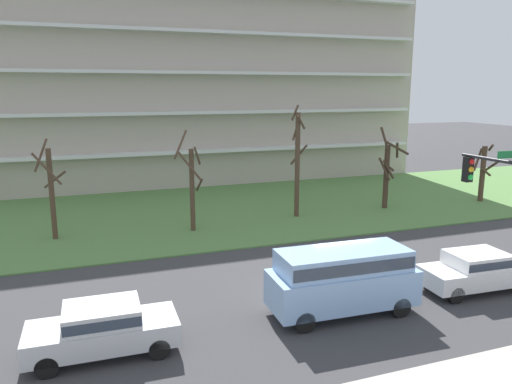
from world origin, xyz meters
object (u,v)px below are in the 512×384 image
at_px(tree_far_left, 51,190).
at_px(tree_far_right, 483,172).
at_px(sedan_silver_center_right, 103,327).
at_px(tree_right, 387,171).
at_px(van_blue_near_left, 343,276).
at_px(tree_left, 192,185).
at_px(sedan_white_center_left, 476,269).
at_px(tree_center, 297,162).

distance_m(tree_far_left, tree_far_right, 28.05).
bearing_deg(sedan_silver_center_right, tree_far_right, 26.43).
bearing_deg(tree_far_right, tree_right, 176.88).
height_order(tree_far_right, sedan_silver_center_right, tree_far_right).
xyz_separation_m(tree_far_right, sedan_silver_center_right, (-26.25, -12.27, -1.29)).
relative_size(tree_far_left, tree_far_right, 1.29).
distance_m(tree_far_right, van_blue_near_left, 21.92).
bearing_deg(tree_left, sedan_silver_center_right, -114.49).
bearing_deg(tree_left, van_blue_near_left, -77.34).
bearing_deg(tree_far_right, sedan_silver_center_right, -154.95).
height_order(tree_right, sedan_white_center_left, tree_right).
bearing_deg(sedan_silver_center_right, tree_right, 35.63).
distance_m(tree_far_left, tree_center, 14.01).
distance_m(tree_left, tree_right, 13.22).
xyz_separation_m(tree_center, sedan_silver_center_right, (-12.20, -12.82, -2.59)).
xyz_separation_m(tree_right, sedan_silver_center_right, (-18.63, -12.69, -1.71)).
bearing_deg(tree_center, tree_right, -1.16).
height_order(tree_left, tree_far_right, tree_left).
xyz_separation_m(tree_left, sedan_silver_center_right, (-5.43, -11.92, -1.81)).
xyz_separation_m(tree_right, sedan_white_center_left, (-4.52, -12.69, -1.71)).
xyz_separation_m(tree_far_left, sedan_silver_center_right, (1.78, -12.85, -1.83)).
relative_size(tree_far_right, sedan_white_center_left, 0.92).
bearing_deg(sedan_white_center_left, tree_far_right, 48.22).
xyz_separation_m(van_blue_near_left, sedan_silver_center_right, (-8.11, -0.00, -0.52)).
height_order(tree_center, tree_right, tree_center).
bearing_deg(tree_right, tree_far_left, 179.54).
bearing_deg(tree_left, tree_far_left, 172.66).
relative_size(tree_far_left, tree_right, 0.98).
xyz_separation_m(tree_far_left, tree_left, (7.22, -0.93, -0.02)).
distance_m(tree_far_left, sedan_white_center_left, 20.52).
bearing_deg(tree_far_left, tree_far_right, -1.19).
relative_size(van_blue_near_left, sedan_white_center_left, 1.17).
height_order(van_blue_near_left, sedan_silver_center_right, van_blue_near_left).
xyz_separation_m(tree_center, sedan_white_center_left, (1.91, -12.82, -2.59)).
xyz_separation_m(tree_far_right, van_blue_near_left, (-18.14, -12.27, -0.76)).
relative_size(tree_far_right, van_blue_near_left, 0.79).
bearing_deg(sedan_silver_center_right, tree_center, 47.79).
height_order(tree_left, sedan_white_center_left, tree_left).
distance_m(tree_left, sedan_silver_center_right, 13.23).
relative_size(tree_left, tree_far_right, 1.36).
bearing_deg(van_blue_near_left, tree_far_right, 36.04).
relative_size(tree_left, sedan_white_center_left, 1.25).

